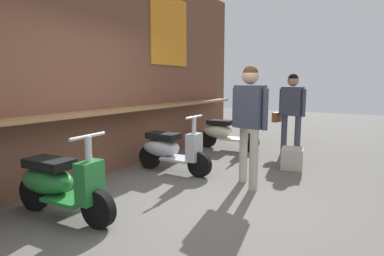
{
  "coord_description": "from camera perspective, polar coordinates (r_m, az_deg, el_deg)",
  "views": [
    {
      "loc": [
        -3.06,
        -1.92,
        1.49
      ],
      "look_at": [
        1.49,
        0.89,
        0.71
      ],
      "focal_mm": 29.35,
      "sensor_mm": 36.0,
      "label": 1
    }
  ],
  "objects": [
    {
      "name": "scooter_cream",
      "position": [
        7.04,
        5.98,
        -0.72
      ],
      "size": [
        0.5,
        1.4,
        0.97
      ],
      "rotation": [
        0.0,
        0.0,
        -1.49
      ],
      "color": "beige",
      "rests_on": "ground_plane"
    },
    {
      "name": "market_stall_facade",
      "position": [
        4.99,
        -20.9,
        11.12
      ],
      "size": [
        9.62,
        0.61,
        3.57
      ],
      "color": "brown",
      "rests_on": "ground_plane"
    },
    {
      "name": "scooter_green",
      "position": [
        3.8,
        -23.19,
        -9.2
      ],
      "size": [
        0.49,
        1.4,
        0.97
      ],
      "rotation": [
        0.0,
        0.0,
        -1.5
      ],
      "color": "#237533",
      "rests_on": "ground_plane"
    },
    {
      "name": "shopper_browsing",
      "position": [
        4.49,
        10.4,
        2.79
      ],
      "size": [
        0.39,
        0.57,
        1.72
      ],
      "rotation": [
        0.0,
        0.0,
        2.91
      ],
      "color": "#ADA393",
      "rests_on": "ground_plane"
    },
    {
      "name": "scooter_silver",
      "position": [
        5.24,
        -4.16,
        -3.83
      ],
      "size": [
        0.46,
        1.4,
        0.97
      ],
      "rotation": [
        0.0,
        0.0,
        -1.57
      ],
      "color": "#B2B5BA",
      "rests_on": "ground_plane"
    },
    {
      "name": "shopper_with_handbag",
      "position": [
        6.68,
        17.58,
        3.81
      ],
      "size": [
        0.34,
        0.67,
        1.66
      ],
      "rotation": [
        0.0,
        0.0,
        2.91
      ],
      "color": "#383D4C",
      "rests_on": "ground_plane"
    },
    {
      "name": "ground_plane",
      "position": [
        3.91,
        -0.42,
        -14.06
      ],
      "size": [
        26.93,
        26.93,
        0.0
      ],
      "primitive_type": "plane",
      "color": "#56544F"
    },
    {
      "name": "merchandise_crate",
      "position": [
        5.77,
        17.73,
        -5.24
      ],
      "size": [
        0.51,
        0.44,
        0.35
      ],
      "primitive_type": "cube",
      "rotation": [
        0.0,
        0.0,
        0.2
      ],
      "color": "#B2A899",
      "rests_on": "ground_plane"
    }
  ]
}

